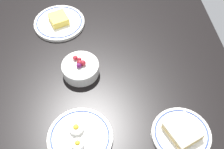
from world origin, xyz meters
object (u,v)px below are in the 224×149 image
object	(u,v)px
plate_sandwich	(182,133)
bowl_berries	(80,68)
plate_eggs	(80,137)
plate_cheese	(59,22)

from	to	relation	value
plate_sandwich	bowl_berries	distance (cm)	41.96
plate_sandwich	bowl_berries	world-z (taller)	bowl_berries
bowl_berries	plate_eggs	size ratio (longest dim) A/B	0.66
bowl_berries	plate_sandwich	bearing A→B (deg)	-134.51
bowl_berries	plate_cheese	xyz separation A→B (cm)	(26.83, 7.29, -1.46)
plate_sandwich	bowl_berries	bearing A→B (deg)	45.49
bowl_berries	plate_eggs	bearing A→B (deg)	175.38
plate_sandwich	bowl_berries	size ratio (longest dim) A/B	1.38
plate_sandwich	plate_eggs	size ratio (longest dim) A/B	0.91
bowl_berries	plate_eggs	distance (cm)	26.35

